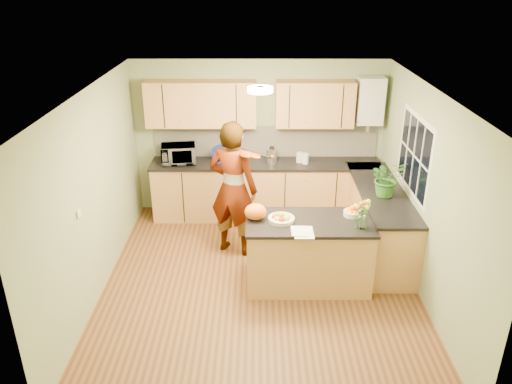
{
  "coord_description": "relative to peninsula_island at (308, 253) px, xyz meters",
  "views": [
    {
      "loc": [
        -0.04,
        -5.47,
        3.73
      ],
      "look_at": [
        -0.05,
        0.5,
        1.07
      ],
      "focal_mm": 35.0,
      "sensor_mm": 36.0,
      "label": 1
    }
  ],
  "objects": [
    {
      "name": "wall_front",
      "position": [
        -0.61,
        -2.24,
        0.8
      ],
      "size": [
        4.0,
        0.02,
        2.5
      ],
      "primitive_type": "cube",
      "color": "#8F9F72",
      "rests_on": "floor"
    },
    {
      "name": "ceiling_lamp",
      "position": [
        -0.61,
        0.31,
        2.01
      ],
      "size": [
        0.3,
        0.3,
        0.07
      ],
      "color": "#FFEABF",
      "rests_on": "ceiling"
    },
    {
      "name": "wall_left",
      "position": [
        -2.61,
        0.01,
        0.8
      ],
      "size": [
        0.02,
        4.5,
        2.5
      ],
      "primitive_type": "cube",
      "color": "#8F9F72",
      "rests_on": "floor"
    },
    {
      "name": "jar_white",
      "position": [
        0.11,
        1.91,
        0.57
      ],
      "size": [
        0.12,
        0.12,
        0.16
      ],
      "primitive_type": "cylinder",
      "rotation": [
        0.0,
        0.0,
        -0.13
      ],
      "color": "white",
      "rests_on": "back_counter"
    },
    {
      "name": "upper_cabinets",
      "position": [
        -0.79,
        2.09,
        1.4
      ],
      "size": [
        3.2,
        0.34,
        0.7
      ],
      "color": "#B08146",
      "rests_on": "wall_back"
    },
    {
      "name": "papers",
      "position": [
        -0.1,
        -0.3,
        0.46
      ],
      "size": [
        0.23,
        0.32,
        0.01
      ],
      "primitive_type": "cube",
      "color": "white",
      "rests_on": "peninsula_island"
    },
    {
      "name": "boiler",
      "position": [
        1.09,
        2.1,
        1.44
      ],
      "size": [
        0.4,
        0.3,
        0.86
      ],
      "color": "white",
      "rests_on": "wall_back"
    },
    {
      "name": "splashback",
      "position": [
        -0.51,
        2.24,
        0.75
      ],
      "size": [
        3.6,
        0.02,
        0.52
      ],
      "primitive_type": "cube",
      "color": "beige",
      "rests_on": "back_counter"
    },
    {
      "name": "violinist",
      "position": [
        -0.98,
        0.83,
        0.52
      ],
      "size": [
        0.83,
        0.7,
        1.94
      ],
      "primitive_type": "imported",
      "rotation": [
        0.0,
        0.0,
        2.74
      ],
      "color": "tan",
      "rests_on": "floor"
    },
    {
      "name": "orange_bowl",
      "position": [
        0.55,
        0.15,
        0.51
      ],
      "size": [
        0.22,
        0.22,
        0.13
      ],
      "color": "beige",
      "rests_on": "peninsula_island"
    },
    {
      "name": "kettle",
      "position": [
        -0.42,
        1.93,
        0.62
      ],
      "size": [
        0.17,
        0.17,
        0.32
      ],
      "rotation": [
        0.0,
        0.0,
        0.3
      ],
      "color": "silver",
      "rests_on": "back_counter"
    },
    {
      "name": "jar_cream",
      "position": [
        0.02,
        1.97,
        0.57
      ],
      "size": [
        0.14,
        0.14,
        0.16
      ],
      "primitive_type": "cylinder",
      "rotation": [
        0.0,
        0.0,
        0.41
      ],
      "color": "beige",
      "rests_on": "back_counter"
    },
    {
      "name": "blue_box",
      "position": [
        -1.18,
        1.97,
        0.61
      ],
      "size": [
        0.37,
        0.32,
        0.24
      ],
      "primitive_type": "cube",
      "rotation": [
        0.0,
        0.0,
        -0.41
      ],
      "color": "navy",
      "rests_on": "back_counter"
    },
    {
      "name": "orange_bag",
      "position": [
        -0.67,
        0.05,
        0.55
      ],
      "size": [
        0.31,
        0.28,
        0.2
      ],
      "primitive_type": "ellipsoid",
      "rotation": [
        0.0,
        0.0,
        0.18
      ],
      "color": "orange",
      "rests_on": "peninsula_island"
    },
    {
      "name": "floor",
      "position": [
        -0.61,
        0.01,
        -0.45
      ],
      "size": [
        4.5,
        4.5,
        0.0
      ],
      "primitive_type": "plane",
      "color": "#562F18",
      "rests_on": "ground"
    },
    {
      "name": "light_switch",
      "position": [
        -2.6,
        -0.59,
        0.85
      ],
      "size": [
        0.02,
        0.09,
        0.09
      ],
      "primitive_type": "cube",
      "color": "white",
      "rests_on": "wall_left"
    },
    {
      "name": "back_counter",
      "position": [
        -0.51,
        1.96,
        0.02
      ],
      "size": [
        3.64,
        0.62,
        0.94
      ],
      "color": "#B08146",
      "rests_on": "floor"
    },
    {
      "name": "window_right",
      "position": [
        1.38,
        0.61,
        1.1
      ],
      "size": [
        0.01,
        1.3,
        1.05
      ],
      "color": "white",
      "rests_on": "wall_right"
    },
    {
      "name": "peninsula_island",
      "position": [
        0.0,
        0.0,
        0.0
      ],
      "size": [
        1.57,
        0.81,
        0.9
      ],
      "color": "#B08146",
      "rests_on": "floor"
    },
    {
      "name": "wall_back",
      "position": [
        -0.61,
        2.26,
        0.8
      ],
      "size": [
        4.0,
        0.02,
        2.5
      ],
      "primitive_type": "cube",
      "color": "#8F9F72",
      "rests_on": "floor"
    },
    {
      "name": "right_counter",
      "position": [
        1.09,
        0.86,
        0.02
      ],
      "size": [
        0.62,
        2.24,
        0.94
      ],
      "color": "#B08146",
      "rests_on": "floor"
    },
    {
      "name": "wall_right",
      "position": [
        1.39,
        0.01,
        0.8
      ],
      "size": [
        0.02,
        4.5,
        2.5
      ],
      "primitive_type": "cube",
      "color": "#8F9F72",
      "rests_on": "floor"
    },
    {
      "name": "potted_plant",
      "position": [
        1.09,
        0.69,
        0.74
      ],
      "size": [
        0.55,
        0.51,
        0.51
      ],
      "primitive_type": "imported",
      "rotation": [
        0.0,
        0.0,
        0.28
      ],
      "color": "#326C24",
      "rests_on": "right_counter"
    },
    {
      "name": "microwave",
      "position": [
        -1.89,
        1.94,
        0.63
      ],
      "size": [
        0.57,
        0.43,
        0.29
      ],
      "primitive_type": "imported",
      "rotation": [
        0.0,
        0.0,
        0.14
      ],
      "color": "white",
      "rests_on": "back_counter"
    },
    {
      "name": "fruit_dish",
      "position": [
        -0.35,
        0.0,
        0.5
      ],
      "size": [
        0.33,
        0.33,
        0.11
      ],
      "color": "beige",
      "rests_on": "peninsula_island"
    },
    {
      "name": "violin",
      "position": [
        -0.78,
        0.61,
        1.1
      ],
      "size": [
        0.57,
        0.49,
        0.14
      ],
      "primitive_type": null,
      "rotation": [
        0.17,
        0.0,
        -0.61
      ],
      "color": "#511505",
      "rests_on": "violinist"
    },
    {
      "name": "ceiling",
      "position": [
        -0.61,
        0.01,
        2.05
      ],
      "size": [
        4.0,
        4.5,
        0.02
      ],
      "primitive_type": "cube",
      "color": "white",
      "rests_on": "wall_back"
    },
    {
      "name": "flower_vase",
      "position": [
        0.6,
        -0.18,
        0.74
      ],
      "size": [
        0.23,
        0.23,
        0.43
      ],
      "rotation": [
        0.0,
        0.0,
        0.17
      ],
      "color": "silver",
      "rests_on": "peninsula_island"
    }
  ]
}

